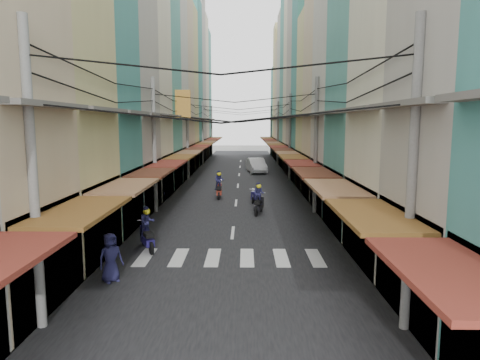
# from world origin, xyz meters

# --- Properties ---
(ground) EXTENTS (160.00, 160.00, 0.00)m
(ground) POSITION_xyz_m (0.00, 0.00, 0.00)
(ground) COLOR slate
(ground) RESTS_ON ground
(road) EXTENTS (10.00, 80.00, 0.02)m
(road) POSITION_xyz_m (0.00, 20.00, 0.01)
(road) COLOR black
(road) RESTS_ON ground
(sidewalk_left) EXTENTS (3.00, 80.00, 0.06)m
(sidewalk_left) POSITION_xyz_m (-6.50, 20.00, 0.03)
(sidewalk_left) COLOR slate
(sidewalk_left) RESTS_ON ground
(sidewalk_right) EXTENTS (3.00, 80.00, 0.06)m
(sidewalk_right) POSITION_xyz_m (6.50, 20.00, 0.03)
(sidewalk_right) COLOR slate
(sidewalk_right) RESTS_ON ground
(crosswalk) EXTENTS (7.55, 2.40, 0.01)m
(crosswalk) POSITION_xyz_m (-0.00, -6.00, 0.03)
(crosswalk) COLOR silver
(crosswalk) RESTS_ON ground
(building_row_left) EXTENTS (7.80, 67.67, 23.70)m
(building_row_left) POSITION_xyz_m (-7.92, 16.56, 9.78)
(building_row_left) COLOR #BAB7AA
(building_row_left) RESTS_ON ground
(building_row_right) EXTENTS (7.80, 68.98, 22.59)m
(building_row_right) POSITION_xyz_m (7.92, 16.45, 9.41)
(building_row_right) COLOR teal
(building_row_right) RESTS_ON ground
(utility_poles) EXTENTS (10.20, 66.13, 8.20)m
(utility_poles) POSITION_xyz_m (0.00, 15.01, 6.59)
(utility_poles) COLOR gray
(utility_poles) RESTS_ON ground
(white_car) EXTENTS (5.87, 2.96, 1.98)m
(white_car) POSITION_xyz_m (1.88, 23.99, 0.00)
(white_car) COLOR white
(white_car) RESTS_ON ground
(bicycle) EXTENTS (1.76, 0.94, 1.15)m
(bicycle) POSITION_xyz_m (7.21, -1.85, 0.00)
(bicycle) COLOR black
(bicycle) RESTS_ON ground
(moving_scooters) EXTENTS (5.62, 14.84, 2.01)m
(moving_scooters) POSITION_xyz_m (-0.96, 2.44, 0.58)
(moving_scooters) COLOR black
(moving_scooters) RESTS_ON ground
(parked_scooters) EXTENTS (12.72, 13.50, 0.90)m
(parked_scooters) POSITION_xyz_m (3.54, -4.72, 0.44)
(parked_scooters) COLOR black
(parked_scooters) RESTS_ON ground
(pedestrians) EXTENTS (14.28, 20.81, 2.23)m
(pedestrians) POSITION_xyz_m (-3.97, 2.30, 1.08)
(pedestrians) COLOR #261E28
(pedestrians) RESTS_ON ground
(market_umbrella) EXTENTS (2.24, 2.24, 2.36)m
(market_umbrella) POSITION_xyz_m (6.90, -4.00, 2.08)
(market_umbrella) COLOR #B2B2B7
(market_umbrella) RESTS_ON ground
(traffic_sign) EXTENTS (0.10, 0.57, 2.60)m
(traffic_sign) POSITION_xyz_m (5.21, -4.66, 1.86)
(traffic_sign) COLOR gray
(traffic_sign) RESTS_ON ground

